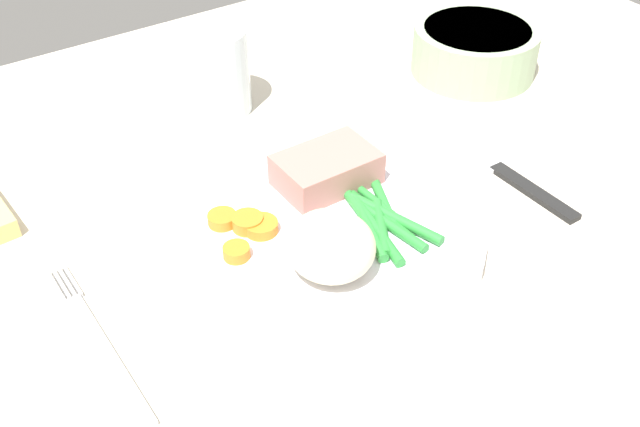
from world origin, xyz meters
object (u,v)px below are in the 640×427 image
object	(u,v)px
salad_bowl	(475,47)
knife	(489,163)
dinner_plate	(320,232)
meat_portion	(327,169)
water_glass	(214,77)
fork	(99,341)

from	to	relation	value
salad_bowl	knife	bearing A→B (deg)	-128.75
knife	salad_bowl	size ratio (longest dim) A/B	1.58
dinner_plate	knife	size ratio (longest dim) A/B	1.24
meat_portion	water_glass	xyz separation A→B (cm)	(-0.57, 17.96, 0.56)
meat_portion	water_glass	distance (cm)	17.98
fork	water_glass	distance (cm)	30.77
knife	salad_bowl	bearing A→B (deg)	49.73
fork	salad_bowl	world-z (taller)	salad_bowl
dinner_plate	knife	distance (cm)	18.04
salad_bowl	fork	bearing A→B (deg)	-164.05
knife	water_glass	xyz separation A→B (cm)	(-15.17, 22.25, 3.34)
dinner_plate	knife	xyz separation A→B (cm)	(18.02, -0.29, -0.60)
salad_bowl	water_glass	bearing A→B (deg)	161.31
water_glass	fork	bearing A→B (deg)	-133.41
water_glass	knife	bearing A→B (deg)	-55.71
water_glass	salad_bowl	world-z (taller)	water_glass
salad_bowl	dinner_plate	bearing A→B (deg)	-155.44
knife	water_glass	bearing A→B (deg)	122.77
dinner_plate	fork	world-z (taller)	dinner_plate
dinner_plate	knife	bearing A→B (deg)	-0.91
dinner_plate	salad_bowl	distance (cm)	31.76
dinner_plate	meat_portion	xyz separation A→B (cm)	(3.43, 4.00, 2.17)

